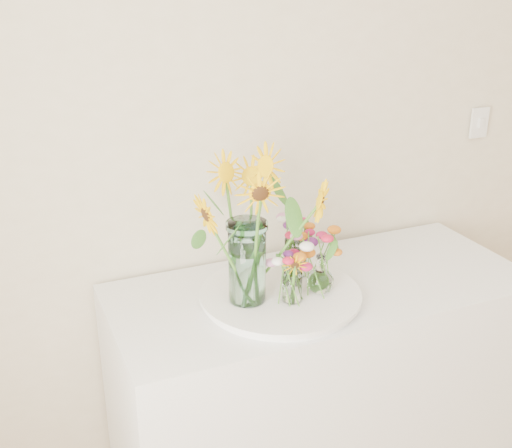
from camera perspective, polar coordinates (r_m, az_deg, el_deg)
name	(u,v)px	position (r m, az deg, el deg)	size (l,w,h in m)	color
counter	(318,397)	(2.37, 5.56, -15.08)	(1.40, 0.60, 0.90)	white
tray	(280,297)	(2.02, 2.18, -6.51)	(0.48, 0.48, 0.03)	white
mason_jar	(247,262)	(1.91, -0.80, -3.42)	(0.11, 0.11, 0.26)	#AFEAE3
sunflower_bouquet	(247,229)	(1.87, -0.82, -0.43)	(0.67, 0.67, 0.48)	#FFC005
small_vase_a	(292,287)	(1.95, 3.23, -5.61)	(0.06, 0.06, 0.10)	white
wildflower_posy_a	(292,274)	(1.93, 3.26, -4.42)	(0.19, 0.19, 0.19)	#C96411
small_vase_b	(320,274)	(2.01, 5.75, -4.40)	(0.09, 0.09, 0.12)	white
wildflower_posy_b	(321,260)	(1.99, 5.80, -3.24)	(0.22, 0.22, 0.21)	#C96411
small_vase_c	(296,257)	(2.10, 3.56, -2.98)	(0.08, 0.08, 0.13)	white
wildflower_posy_c	(296,245)	(2.09, 3.59, -1.86)	(0.17, 0.17, 0.22)	#C96411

